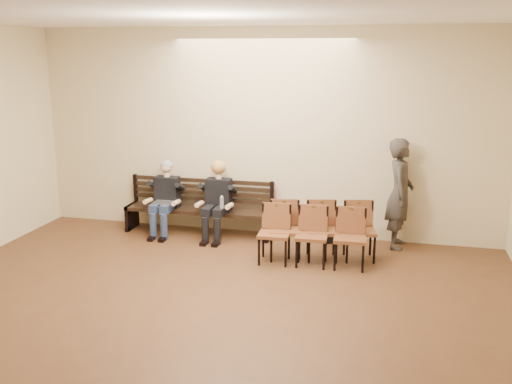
% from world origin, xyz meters
% --- Properties ---
extents(room_walls, '(8.02, 10.01, 3.51)m').
position_xyz_m(room_walls, '(0.00, 0.79, 2.54)').
color(room_walls, beige).
rests_on(room_walls, ground).
extents(bench, '(2.60, 0.90, 0.45)m').
position_xyz_m(bench, '(-1.07, 4.65, 0.23)').
color(bench, black).
rests_on(bench, ground).
extents(seated_man, '(0.51, 0.71, 1.23)m').
position_xyz_m(seated_man, '(-1.63, 4.53, 0.61)').
color(seated_man, black).
rests_on(seated_man, ground).
extents(seated_woman, '(0.52, 0.73, 1.22)m').
position_xyz_m(seated_woman, '(-0.69, 4.53, 0.61)').
color(seated_woman, black).
rests_on(seated_woman, ground).
extents(laptop, '(0.37, 0.32, 0.24)m').
position_xyz_m(laptop, '(-1.62, 4.40, 0.57)').
color(laptop, silver).
rests_on(laptop, bench).
extents(water_bottle, '(0.07, 0.07, 0.21)m').
position_xyz_m(water_bottle, '(-0.55, 4.32, 0.56)').
color(water_bottle, silver).
rests_on(water_bottle, bench).
extents(bag, '(0.40, 0.34, 0.25)m').
position_xyz_m(bag, '(1.25, 4.75, 0.12)').
color(bag, black).
rests_on(bag, ground).
extents(passerby, '(0.52, 0.77, 2.05)m').
position_xyz_m(passerby, '(2.29, 4.75, 1.02)').
color(passerby, '#342F2B').
rests_on(passerby, ground).
extents(chair_row_front, '(1.67, 0.80, 0.89)m').
position_xyz_m(chair_row_front, '(1.17, 3.90, 0.45)').
color(chair_row_front, brown).
rests_on(chair_row_front, ground).
extents(chair_row_back, '(1.60, 0.55, 0.88)m').
position_xyz_m(chair_row_back, '(1.05, 3.62, 0.44)').
color(chair_row_back, brown).
rests_on(chair_row_back, ground).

